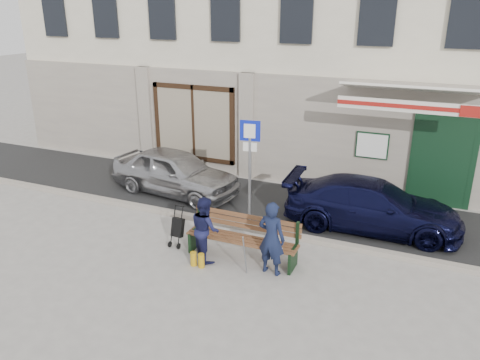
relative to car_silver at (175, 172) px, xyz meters
The scene contains 11 objects.
ground 4.01m from the car_silver, 46.12° to the right, with size 80.00×80.00×0.00m, color #9E9991.
asphalt_lane 2.83m from the car_silver, ahead, with size 60.00×3.20×0.01m, color #282828.
curb 3.12m from the car_silver, 26.28° to the right, with size 60.00×0.18×0.12m, color #9E9384.
building 7.60m from the car_silver, 63.81° to the left, with size 20.00×8.27×10.00m.
car_silver is the anchor object (origin of this frame).
car_navy 5.45m from the car_silver, ahead, with size 1.67×4.11×1.19m, color black.
parking_sign 3.08m from the car_silver, 20.98° to the right, with size 0.48×0.11×2.59m.
bench 4.10m from the car_silver, 40.08° to the right, with size 2.40×1.17×0.98m.
man 4.90m from the car_silver, 36.74° to the right, with size 0.56×0.37×1.53m, color #131A34.
woman 3.85m from the car_silver, 49.93° to the right, with size 0.68×0.53×1.39m, color #15173C.
stroller 3.12m from the car_silver, 58.42° to the right, with size 0.27×0.38×0.91m.
Camera 1 is at (3.83, -7.80, 5.03)m, focal length 35.00 mm.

